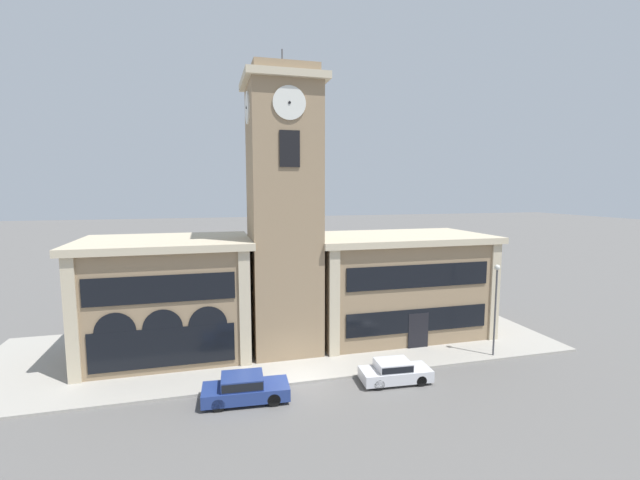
{
  "coord_description": "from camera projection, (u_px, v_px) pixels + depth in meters",
  "views": [
    {
      "loc": [
        -5.04,
        -22.84,
        11.14
      ],
      "look_at": [
        1.92,
        3.21,
        7.92
      ],
      "focal_mm": 24.0,
      "sensor_mm": 36.0,
      "label": 1
    }
  ],
  "objects": [
    {
      "name": "clock_tower",
      "position": [
        284.0,
        214.0,
        28.63
      ],
      "size": [
        5.18,
        5.18,
        20.05
      ],
      "color": "#937A5B",
      "rests_on": "ground_plane"
    },
    {
      "name": "town_hall_left_wing",
      "position": [
        167.0,
        297.0,
        28.65
      ],
      "size": [
        11.05,
        8.06,
        7.86
      ],
      "color": "#937A5B",
      "rests_on": "ground_plane"
    },
    {
      "name": "sidewalk_kerb",
      "position": [
        283.0,
        345.0,
        30.55
      ],
      "size": [
        38.81,
        12.57,
        0.15
      ],
      "color": "#A39E93",
      "rests_on": "ground_plane"
    },
    {
      "name": "ground_plane",
      "position": [
        302.0,
        384.0,
        24.52
      ],
      "size": [
        300.0,
        300.0,
        0.0
      ],
      "primitive_type": "plane",
      "color": "#605E5B"
    },
    {
      "name": "street_lamp",
      "position": [
        496.0,
        297.0,
        27.99
      ],
      "size": [
        0.36,
        0.36,
        6.11
      ],
      "color": "#4C4C51",
      "rests_on": "sidewalk_kerb"
    },
    {
      "name": "parked_car_near",
      "position": [
        245.0,
        388.0,
        22.49
      ],
      "size": [
        4.62,
        2.16,
        1.43
      ],
      "rotation": [
        0.0,
        0.0,
        -0.06
      ],
      "color": "navy",
      "rests_on": "ground_plane"
    },
    {
      "name": "parked_car_mid",
      "position": [
        395.0,
        371.0,
        24.7
      ],
      "size": [
        4.15,
        1.96,
        1.3
      ],
      "rotation": [
        0.0,
        0.0,
        -0.06
      ],
      "color": "silver",
      "rests_on": "ground_plane"
    },
    {
      "name": "town_hall_right_wing",
      "position": [
        396.0,
        284.0,
        32.95
      ],
      "size": [
        13.56,
        8.06,
        7.69
      ],
      "color": "#937A5B",
      "rests_on": "ground_plane"
    }
  ]
}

